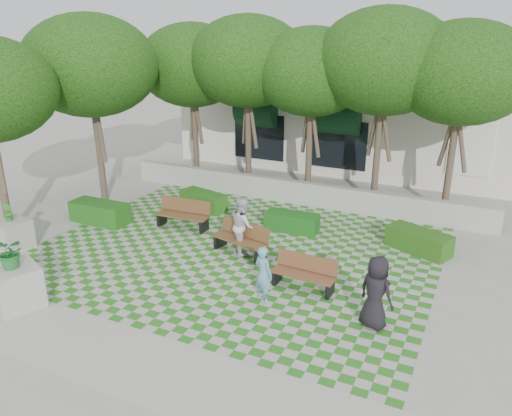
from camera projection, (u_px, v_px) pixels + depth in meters
The scene contains 19 objects.
ground at pixel (219, 265), 14.78m from camera, with size 90.00×90.00×0.00m, color gray.
lawn at pixel (235, 252), 15.63m from camera, with size 12.00×12.00×0.00m, color #2B721E.
sidewalk_south at pixel (112, 353), 10.81m from camera, with size 16.00×2.00×0.01m, color #9E9B93.
sidewalk_west at pixel (64, 217), 18.56m from camera, with size 2.00×12.00×0.01m, color #9E9B93.
retaining_wall at pixel (296, 192), 19.88m from camera, with size 15.00×0.36×0.90m, color #9E9B93.
bench_east at pixel (304, 273), 13.37m from camera, with size 1.75×0.66×0.91m.
bench_mid at pixel (242, 239), 15.43m from camera, with size 1.96×1.04×0.98m.
bench_west at pixel (183, 214), 17.43m from camera, with size 1.94×0.75×1.00m.
hedge_east at pixel (419, 241), 15.60m from camera, with size 1.98×0.79×0.69m, color #204913.
hedge_midright at pixel (292, 222), 17.20m from camera, with size 1.80×0.72×0.63m, color #144B15.
hedge_midleft at pixel (204, 200), 19.27m from camera, with size 1.90×0.76×0.66m, color #1E5115.
hedge_west at pixel (100, 212), 17.92m from camera, with size 2.14×0.86×0.75m, color #194E14.
planter_front at pixel (15, 279), 12.39m from camera, with size 1.40×1.40×1.91m.
planter_back at pixel (12, 234), 15.70m from camera, with size 1.07×1.07×1.57m.
person_blue at pixel (263, 274), 12.63m from camera, with size 0.56×0.37×1.53m, color #6697BB.
person_dark at pixel (376, 292), 11.50m from camera, with size 0.88×0.57×1.80m, color black.
person_white at pixel (243, 225), 15.38m from camera, with size 0.87×0.68×1.79m, color silver.
tree_row at pixel (251, 68), 18.80m from camera, with size 17.70×13.40×7.41m.
building at pixel (370, 112), 25.46m from camera, with size 18.00×8.92×5.15m.
Camera 1 is at (6.75, -11.51, 6.69)m, focal length 35.00 mm.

